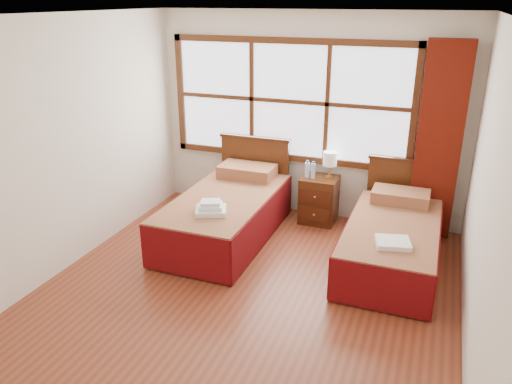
% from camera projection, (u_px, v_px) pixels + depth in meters
% --- Properties ---
extents(floor, '(4.50, 4.50, 0.00)m').
position_uv_depth(floor, '(243.00, 297.00, 4.87)').
color(floor, brown).
rests_on(floor, ground).
extents(ceiling, '(4.50, 4.50, 0.00)m').
position_uv_depth(ceiling, '(239.00, 15.00, 3.92)').
color(ceiling, white).
rests_on(ceiling, wall_back).
extents(wall_back, '(4.00, 0.00, 4.00)m').
position_uv_depth(wall_back, '(308.00, 118.00, 6.35)').
color(wall_back, silver).
rests_on(wall_back, floor).
extents(wall_left, '(0.00, 4.50, 4.50)m').
position_uv_depth(wall_left, '(59.00, 149.00, 5.05)').
color(wall_left, silver).
rests_on(wall_left, floor).
extents(wall_right, '(0.00, 4.50, 4.50)m').
position_uv_depth(wall_right, '(488.00, 202.00, 3.73)').
color(wall_right, silver).
rests_on(wall_right, floor).
extents(window, '(3.16, 0.06, 1.56)m').
position_uv_depth(window, '(289.00, 101.00, 6.33)').
color(window, white).
rests_on(window, wall_back).
extents(curtain, '(0.50, 0.16, 2.30)m').
position_uv_depth(curtain, '(439.00, 142.00, 5.75)').
color(curtain, '#5F1309').
rests_on(curtain, wall_back).
extents(bed_left, '(1.05, 2.07, 1.01)m').
position_uv_depth(bed_left, '(227.00, 212.00, 6.02)').
color(bed_left, '#411D0D').
rests_on(bed_left, floor).
extents(bed_right, '(0.96, 1.98, 0.93)m').
position_uv_depth(bed_right, '(392.00, 240.00, 5.39)').
color(bed_right, '#411D0D').
rests_on(bed_right, floor).
extents(nightstand, '(0.45, 0.45, 0.60)m').
position_uv_depth(nightstand, '(319.00, 200.00, 6.41)').
color(nightstand, '#4A2310').
rests_on(nightstand, floor).
extents(towels_left, '(0.41, 0.39, 0.14)m').
position_uv_depth(towels_left, '(211.00, 208.00, 5.41)').
color(towels_left, white).
rests_on(towels_left, bed_left).
extents(towels_right, '(0.38, 0.35, 0.05)m').
position_uv_depth(towels_right, '(393.00, 243.00, 4.82)').
color(towels_right, white).
rests_on(towels_right, bed_right).
extents(lamp, '(0.17, 0.17, 0.34)m').
position_uv_depth(lamp, '(330.00, 160.00, 6.22)').
color(lamp, gold).
rests_on(lamp, nightstand).
extents(bottle_near, '(0.06, 0.06, 0.23)m').
position_uv_depth(bottle_near, '(307.00, 170.00, 6.27)').
color(bottle_near, '#C0DDF7').
rests_on(bottle_near, nightstand).
extents(bottle_far, '(0.06, 0.06, 0.22)m').
position_uv_depth(bottle_far, '(313.00, 171.00, 6.25)').
color(bottle_far, '#C0DDF7').
rests_on(bottle_far, nightstand).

